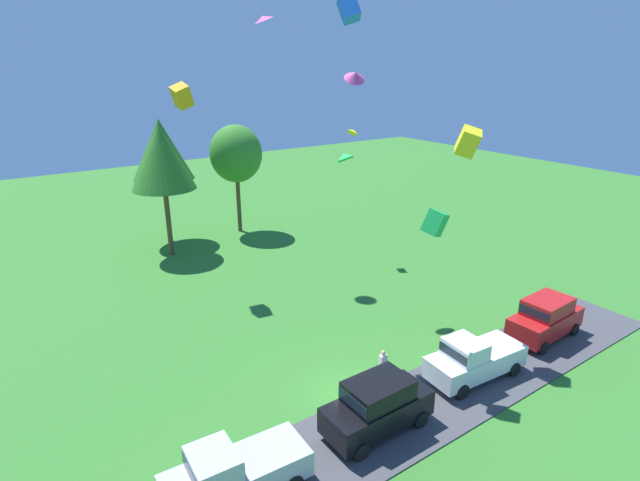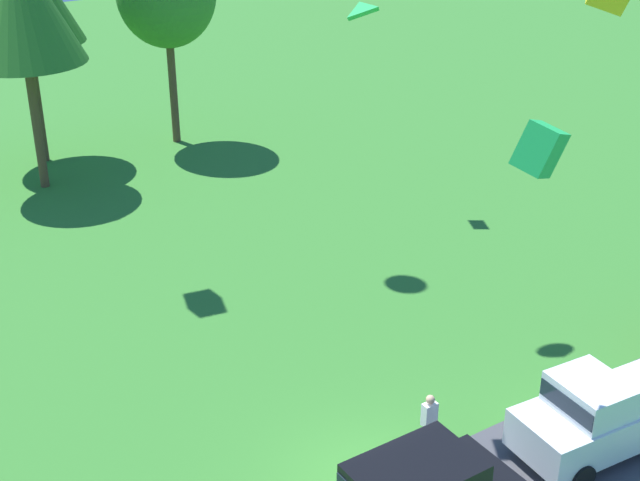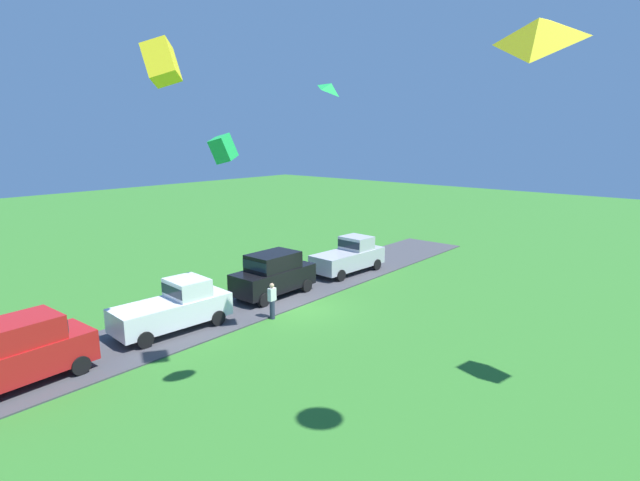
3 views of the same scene
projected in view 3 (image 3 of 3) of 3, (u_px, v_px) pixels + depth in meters
ground_plane at (301, 308)px, 24.52m from camera, size 120.00×120.00×0.00m
pavement_strip at (268, 298)px, 26.01m from camera, size 36.00×4.40×0.06m
car_pickup_mid_row at (350, 255)px, 30.59m from camera, size 5.09×2.26×2.14m
car_suv_by_flagpole at (273, 273)px, 26.04m from camera, size 4.60×2.05×2.28m
car_pickup_near_entrance at (176, 306)px, 21.53m from camera, size 5.13×2.35×2.14m
car_suv_far_end at (18, 349)px, 16.72m from camera, size 4.67×2.20×2.28m
person_watching_sky at (272, 301)px, 22.92m from camera, size 0.36×0.24×1.71m
kite_box_near_flag at (223, 149)px, 20.71m from camera, size 1.21×1.05×1.32m
kite_box_mid_center at (161, 63)px, 16.23m from camera, size 1.25×1.63×1.62m
kite_diamond_low_drifter at (538, 30)px, 5.59m from camera, size 0.90×0.86×0.65m
kite_diamond_high_left at (331, 88)px, 18.18m from camera, size 0.95×0.93×0.59m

